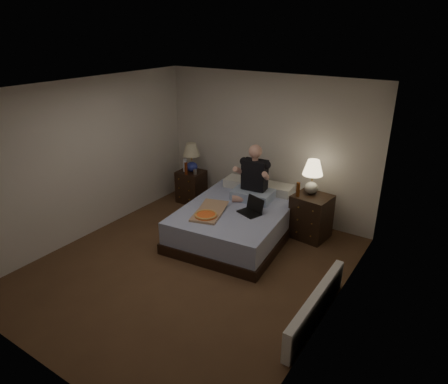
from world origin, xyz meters
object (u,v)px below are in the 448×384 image
Objects in this scene: person at (254,173)px; laptop at (249,206)px; bed at (237,221)px; beer_bottle_left at (186,168)px; lamp_right at (312,177)px; nightstand_left at (191,186)px; water_bottle at (185,165)px; lamp_left at (192,157)px; nightstand_right at (311,216)px; beer_bottle_right at (298,189)px; radiator at (316,307)px; soda_can at (195,172)px; pizza_box at (206,216)px.

person is 2.74× the size of laptop.
bed is 0.84m from person.
beer_bottle_left is at bearing 170.11° from person.
laptop is (-0.66, -0.81, -0.37)m from lamp_right.
water_bottle is (-0.09, -0.06, 0.44)m from nightstand_left.
lamp_left is (0.02, 0.01, 0.59)m from nightstand_left.
water_bottle is (-2.58, 0.00, 0.38)m from nightstand_right.
person is 0.66m from laptop.
beer_bottle_left is 1.00× the size of beer_bottle_right.
lamp_left is at bearing 173.88° from laptop.
water_bottle is 2.39m from beer_bottle_right.
beer_bottle_right is 2.12m from radiator.
beer_bottle_right is (2.29, -0.21, 0.53)m from nightstand_left.
soda_can is 0.06× the size of radiator.
soda_can reaches higher than bed.
nightstand_right reaches higher than pizza_box.
lamp_right is at bearing 136.98° from nightstand_right.
beer_bottle_left is 2.26m from beer_bottle_right.
lamp_left is 1.93m from laptop.
nightstand_left is 0.67× the size of person.
nightstand_left is at bearing 174.75° from beer_bottle_right.
person is (1.51, -0.30, 0.08)m from lamp_left.
laptop is at bearing -24.07° from soda_can.
lamp_left reaches higher than water_bottle.
lamp_right reaches higher than bed.
laptop is at bearing -24.88° from lamp_left.
nightstand_right is (2.48, -0.06, 0.05)m from nightstand_left.
bed is at bearing 56.46° from pizza_box.
lamp_left is at bearing -175.31° from nightstand_right.
lamp_right is 2.43× the size of beer_bottle_left.
bed is 1.76m from water_bottle.
radiator is at bearing -65.21° from lamp_right.
bed is at bearing -28.23° from nightstand_left.
laptop reaches higher than nightstand_left.
bed is at bearing 146.19° from radiator.
lamp_right is (2.42, 0.01, 0.69)m from nightstand_left.
water_bottle is 0.27× the size of person.
beer_bottle_right is at bearing 0.62° from person.
nightstand_left is at bearing 148.46° from bed.
nightstand_left is (-1.47, 0.70, 0.05)m from bed.
water_bottle is 0.74× the size of laptop.
beer_bottle_left reaches higher than bed.
lamp_left reaches higher than nightstand_right.
nightstand_left is 2.36m from beer_bottle_right.
lamp_right reaches higher than nightstand_right.
pizza_box is at bearing -113.21° from bed.
pizza_box is at bearing -130.86° from lamp_right.
radiator is at bearing -59.67° from nightstand_right.
bed is 2.74× the size of pizza_box.
nightstand_right is 1.07m from laptop.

